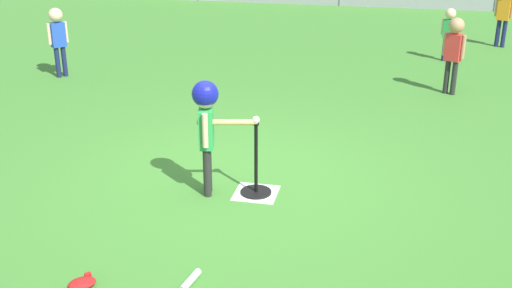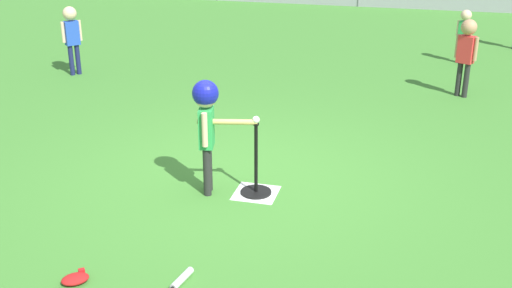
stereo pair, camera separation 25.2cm
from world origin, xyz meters
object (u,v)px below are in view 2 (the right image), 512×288
Objects in this scene: fielder_deep_right at (465,29)px; fielder_near_right at (72,31)px; baseball_on_tee at (256,120)px; fielder_near_left at (466,48)px; batter_child at (207,114)px; batting_tee at (256,182)px; spare_bat_silver at (178,283)px; glove_by_plate at (75,279)px.

fielder_near_right is (-6.37, -2.47, 0.12)m from fielder_deep_right.
fielder_near_left is (2.16, 4.01, -0.05)m from baseball_on_tee.
batter_child is 6.76m from fielder_deep_right.
batter_child is (-0.48, -0.10, 0.73)m from batting_tee.
spare_bat_silver is at bearing -95.66° from batting_tee.
fielder_near_right is at bearing -158.76° from fielder_deep_right.
fielder_deep_right is 8.23m from spare_bat_silver.
baseball_on_tee is 1.93m from spare_bat_silver.
glove_by_plate is at bearing -60.37° from fielder_near_right.
baseball_on_tee is 0.06× the size of fielder_near_right.
fielder_near_left is 6.26m from spare_bat_silver.
batter_child is at bearing 74.42° from glove_by_plate.
batting_tee is at bearing -110.14° from fielder_deep_right.
batting_tee is at bearing 84.34° from spare_bat_silver.
batting_tee is 0.64× the size of batter_child.
batter_child reaches higher than fielder_near_left.
spare_bat_silver is at bearing -112.08° from fielder_near_left.
fielder_near_right reaches higher than glove_by_plate.
baseball_on_tee is at bearing -118.36° from fielder_near_left.
fielder_deep_right is at bearing 88.10° from fielder_near_left.
batter_child reaches higher than baseball_on_tee.
fielder_near_left reaches higher than batting_tee.
batting_tee is 4.60m from fielder_near_left.
fielder_deep_right is at bearing 69.86° from baseball_on_tee.
fielder_near_right is at bearing 138.83° from baseball_on_tee.
fielder_near_right is at bearing 134.51° from batter_child.
batting_tee is 0.80× the size of fielder_deep_right.
fielder_near_left is 4.32× the size of glove_by_plate.
baseball_on_tee is at bearing 12.28° from batter_child.
batter_child is 2.16× the size of spare_bat_silver.
fielder_near_left reaches higher than baseball_on_tee.
batter_child is 4.89m from fielder_near_left.
baseball_on_tee is at bearing 84.34° from spare_bat_silver.
fielder_near_right is at bearing 138.83° from batting_tee.
batting_tee reaches higher than glove_by_plate.
baseball_on_tee is 0.08× the size of fielder_deep_right.
batting_tee is 1.38× the size of spare_bat_silver.
batting_tee is 0.67× the size of fielder_near_right.
spare_bat_silver is at bearing -53.60° from fielder_near_right.
fielder_near_right reaches higher than fielder_deep_right.
batting_tee is 1.77m from spare_bat_silver.
baseball_on_tee reaches higher than batting_tee.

